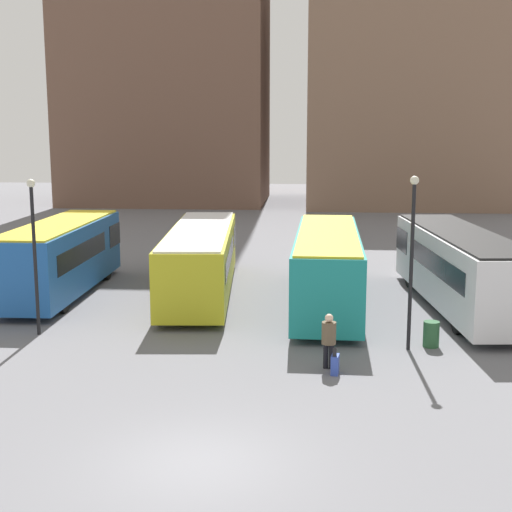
# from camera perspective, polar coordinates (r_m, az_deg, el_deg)

# --- Properties ---
(ground_plane) EXTENTS (160.00, 160.00, 0.00)m
(ground_plane) POSITION_cam_1_polar(r_m,az_deg,el_deg) (15.85, -4.63, -16.19)
(ground_plane) COLOR slate
(building_block_left) EXTENTS (18.91, 14.71, 36.72)m
(building_block_left) POSITION_cam_1_polar(r_m,az_deg,el_deg) (72.44, -7.13, 18.99)
(building_block_left) COLOR brown
(building_block_left) RESTS_ON ground_plane
(building_block_right) EXTENTS (19.03, 17.37, 22.16)m
(building_block_right) POSITION_cam_1_polar(r_m,az_deg,el_deg) (70.93, 12.09, 13.12)
(building_block_right) COLOR #7F604C
(building_block_right) RESTS_ON ground_plane
(bus_0) EXTENTS (2.65, 10.14, 3.11)m
(bus_0) POSITION_cam_1_polar(r_m,az_deg,el_deg) (31.74, -15.27, 0.06)
(bus_0) COLOR #1E56A3
(bus_0) RESTS_ON ground_plane
(bus_1) EXTENTS (3.46, 12.34, 2.87)m
(bus_1) POSITION_cam_1_polar(r_m,az_deg,el_deg) (30.85, -4.42, -0.12)
(bus_1) COLOR gold
(bus_1) RESTS_ON ground_plane
(bus_2) EXTENTS (2.78, 11.69, 3.00)m
(bus_2) POSITION_cam_1_polar(r_m,az_deg,el_deg) (28.85, 5.72, -0.71)
(bus_2) COLOR #19847F
(bus_2) RESTS_ON ground_plane
(bus_3) EXTENTS (3.60, 12.15, 3.05)m
(bus_3) POSITION_cam_1_polar(r_m,az_deg,el_deg) (29.45, 15.97, -0.77)
(bus_3) COLOR silver
(bus_3) RESTS_ON ground_plane
(traveler) EXTENTS (0.49, 0.49, 1.67)m
(traveler) POSITION_cam_1_polar(r_m,az_deg,el_deg) (21.27, 5.85, -6.40)
(traveler) COLOR black
(traveler) RESTS_ON ground_plane
(suitcase) EXTENTS (0.27, 0.45, 0.83)m
(suitcase) POSITION_cam_1_polar(r_m,az_deg,el_deg) (21.03, 6.34, -8.61)
(suitcase) COLOR #334CB2
(suitcase) RESTS_ON ground_plane
(lamp_post_0) EXTENTS (0.28, 0.28, 5.60)m
(lamp_post_0) POSITION_cam_1_polar(r_m,az_deg,el_deg) (22.98, 12.37, 0.55)
(lamp_post_0) COLOR black
(lamp_post_0) RESTS_ON ground_plane
(lamp_post_1) EXTENTS (0.28, 0.28, 5.38)m
(lamp_post_1) POSITION_cam_1_polar(r_m,az_deg,el_deg) (25.33, -17.33, 0.93)
(lamp_post_1) COLOR black
(lamp_post_1) RESTS_ON ground_plane
(trash_bin) EXTENTS (0.52, 0.52, 0.85)m
(trash_bin) POSITION_cam_1_polar(r_m,az_deg,el_deg) (24.08, 13.84, -6.09)
(trash_bin) COLOR #285633
(trash_bin) RESTS_ON ground_plane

